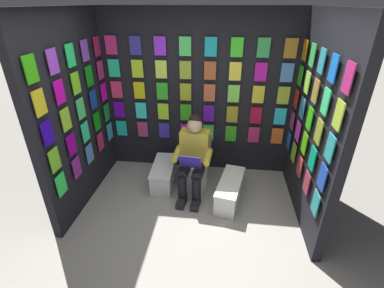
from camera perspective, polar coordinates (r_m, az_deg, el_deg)
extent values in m
plane|color=#9E998E|center=(3.40, -2.32, -20.89)|extent=(30.00, 30.00, 0.00)
cube|color=black|center=(4.31, 1.24, 10.02)|extent=(2.98, 0.10, 2.49)
cube|color=#19CAC2|center=(4.72, -14.34, 3.17)|extent=(0.17, 0.01, 0.26)
cube|color=#A53774|center=(4.61, -10.14, 3.00)|extent=(0.17, 0.01, 0.26)
cube|color=#3527AC|center=(4.52, -5.76, 2.81)|extent=(0.17, 0.01, 0.26)
cube|color=#CC11F1|center=(4.46, -1.24, 2.60)|extent=(0.17, 0.01, 0.26)
cube|color=#51C340|center=(4.43, 3.37, 2.37)|extent=(0.17, 0.01, 0.26)
cube|color=#309C18|center=(4.42, 8.02, 2.11)|extent=(0.17, 0.01, 0.26)
cube|color=#AC2257|center=(4.45, 12.65, 1.85)|extent=(0.17, 0.01, 0.26)
cube|color=orange|center=(4.51, 17.19, 1.58)|extent=(0.17, 0.01, 0.26)
cube|color=#5C0BBF|center=(4.60, -14.81, 6.89)|extent=(0.17, 0.01, 0.26)
cube|color=#2FF0E3|center=(4.48, -10.49, 6.82)|extent=(0.17, 0.01, 0.26)
cube|color=#A8EC26|center=(4.39, -5.96, 6.70)|extent=(0.17, 0.01, 0.26)
cube|color=#2CA312|center=(4.33, -1.28, 6.54)|extent=(0.17, 0.01, 0.26)
cube|color=#5812AF|center=(4.30, 3.49, 6.33)|extent=(0.17, 0.01, 0.26)
cube|color=olive|center=(4.30, 8.31, 6.07)|extent=(0.17, 0.01, 0.26)
cube|color=#A70C2E|center=(4.32, 13.09, 5.77)|extent=(0.17, 0.01, 0.26)
cube|color=#24CFE4|center=(4.38, 17.77, 5.44)|extent=(0.17, 0.01, 0.26)
cube|color=#DA305F|center=(4.50, -15.31, 10.80)|extent=(0.17, 0.01, 0.26)
cube|color=yellow|center=(4.38, -10.85, 10.83)|extent=(0.17, 0.01, 0.26)
cube|color=green|center=(4.29, -6.18, 10.80)|extent=(0.17, 0.01, 0.26)
cube|color=#9DA51D|center=(4.23, -1.33, 10.70)|extent=(0.17, 0.01, 0.26)
cube|color=#C95732|center=(4.19, 3.62, 10.51)|extent=(0.17, 0.01, 0.26)
cube|color=#79DA45|center=(4.19, 8.61, 10.25)|extent=(0.17, 0.01, 0.26)
cube|color=yellow|center=(4.22, 13.56, 9.91)|extent=(0.17, 0.01, 0.26)
cube|color=#9FBF33|center=(4.28, 18.40, 9.51)|extent=(0.17, 0.01, 0.26)
cube|color=#20DA92|center=(4.42, -15.84, 14.86)|extent=(0.17, 0.01, 0.26)
cube|color=#B5E126|center=(4.30, -11.24, 15.02)|extent=(0.17, 0.01, 0.26)
cube|color=#C3EE46|center=(4.21, -6.41, 15.08)|extent=(0.17, 0.01, 0.26)
cube|color=#8EA42E|center=(4.14, -1.38, 15.05)|extent=(0.17, 0.01, 0.26)
cube|color=#A84E25|center=(4.11, 3.76, 14.89)|extent=(0.17, 0.01, 0.26)
cube|color=yellow|center=(4.11, 8.94, 14.62)|extent=(0.17, 0.01, 0.26)
cube|color=#BE12A4|center=(4.13, 14.07, 14.24)|extent=(0.17, 0.01, 0.26)
cube|color=#4A82D6|center=(4.19, 19.07, 13.76)|extent=(0.17, 0.01, 0.26)
cube|color=#C42872|center=(4.37, -16.41, 19.04)|extent=(0.17, 0.01, 0.26)
cube|color=navy|center=(4.25, -11.67, 19.33)|extent=(0.17, 0.01, 0.26)
cube|color=#852AE7|center=(4.15, -6.65, 19.51)|extent=(0.17, 0.01, 0.26)
cube|color=#46D558|center=(4.09, -1.44, 19.54)|extent=(0.17, 0.01, 0.26)
cube|color=#17A0B2|center=(4.05, 3.91, 19.42)|extent=(0.17, 0.01, 0.26)
cube|color=#39D523|center=(4.05, 9.29, 19.15)|extent=(0.17, 0.01, 0.26)
cube|color=green|center=(4.08, 14.61, 18.71)|extent=(0.17, 0.01, 0.26)
cube|color=#A07122|center=(4.14, 19.79, 18.15)|extent=(0.17, 0.01, 0.26)
cube|color=black|center=(3.56, 24.26, 3.70)|extent=(0.10, 1.82, 2.49)
cube|color=#1454AD|center=(4.41, 19.36, 0.67)|extent=(0.01, 0.17, 0.26)
cube|color=#84BB22|center=(4.10, 20.28, -1.62)|extent=(0.01, 0.17, 0.26)
cube|color=#BD373B|center=(3.79, 21.36, -4.30)|extent=(0.01, 0.17, 0.26)
cube|color=#942D3E|center=(3.49, 22.64, -7.43)|extent=(0.01, 0.17, 0.26)
cube|color=teal|center=(3.21, 24.18, -11.12)|extent=(0.01, 0.17, 0.26)
cube|color=#8C2B61|center=(4.28, 20.03, 4.59)|extent=(0.01, 0.17, 0.26)
cube|color=#EC36D0|center=(3.96, 21.04, 2.53)|extent=(0.01, 0.17, 0.26)
cube|color=#43A40A|center=(3.64, 22.23, 0.12)|extent=(0.01, 0.17, 0.26)
cube|color=#0A9A6A|center=(3.33, 23.65, -2.76)|extent=(0.01, 0.17, 0.26)
cube|color=#1E44AD|center=(3.03, 25.36, -6.21)|extent=(0.01, 0.17, 0.26)
cube|color=#A41E16|center=(4.18, 20.75, 8.73)|extent=(0.01, 0.17, 0.26)
cube|color=teal|center=(3.84, 21.86, 6.97)|extent=(0.01, 0.17, 0.26)
cube|color=#29B212|center=(3.51, 23.17, 4.88)|extent=(0.01, 0.17, 0.26)
cube|color=olive|center=(3.19, 24.74, 2.35)|extent=(0.01, 0.17, 0.26)
cube|color=teal|center=(2.88, 26.64, -0.73)|extent=(0.01, 0.17, 0.26)
cube|color=#239714|center=(4.09, 21.52, 13.06)|extent=(0.01, 0.17, 0.26)
cube|color=#9BE73E|center=(3.75, 22.73, 11.65)|extent=(0.01, 0.17, 0.26)
cube|color=olive|center=(3.41, 24.18, 9.96)|extent=(0.01, 0.17, 0.26)
cube|color=#34D378|center=(3.08, 25.93, 7.88)|extent=(0.01, 0.17, 0.26)
cube|color=#9EBB34|center=(2.75, 28.06, 5.30)|extent=(0.01, 0.17, 0.26)
cube|color=#B2780D|center=(4.04, 22.34, 17.54)|extent=(0.01, 0.17, 0.26)
cube|color=green|center=(3.69, 23.68, 16.52)|extent=(0.01, 0.17, 0.26)
cube|color=teal|center=(3.34, 25.28, 15.29)|extent=(0.01, 0.17, 0.26)
cube|color=blue|center=(3.00, 27.22, 13.76)|extent=(0.01, 0.17, 0.26)
cube|color=#A92367|center=(2.67, 29.62, 11.81)|extent=(0.01, 0.17, 0.26)
cube|color=black|center=(3.88, -22.93, 5.80)|extent=(0.10, 1.82, 2.49)
cube|color=#2AE54B|center=(3.54, -25.42, -7.56)|extent=(0.01, 0.17, 0.26)
cube|color=#8F238F|center=(3.80, -22.73, -4.50)|extent=(0.01, 0.17, 0.26)
cube|color=#4E88E0|center=(4.07, -20.41, -1.84)|extent=(0.01, 0.17, 0.26)
cube|color=#C92860|center=(4.36, -18.39, 0.49)|extent=(0.01, 0.17, 0.26)
cube|color=#43A9CD|center=(4.66, -16.63, 2.52)|extent=(0.01, 0.17, 0.26)
cube|color=#68C224|center=(3.38, -26.52, -2.96)|extent=(0.01, 0.17, 0.26)
cube|color=#8F089A|center=(3.65, -23.64, -0.11)|extent=(0.01, 0.17, 0.26)
cube|color=#2BE29A|center=(3.93, -21.18, 2.34)|extent=(0.01, 0.17, 0.26)
cube|color=#10960F|center=(4.23, -19.04, 4.45)|extent=(0.01, 0.17, 0.26)
cube|color=#1A9337|center=(4.54, -17.18, 6.28)|extent=(0.01, 0.17, 0.26)
cube|color=#280BAE|center=(3.24, -27.71, 2.06)|extent=(0.01, 0.17, 0.26)
cube|color=#8ECF2C|center=(3.52, -24.63, 4.63)|extent=(0.01, 0.17, 0.26)
cube|color=#48D375|center=(3.81, -22.00, 6.80)|extent=(0.01, 0.17, 0.26)
cube|color=#123BA3|center=(4.12, -19.74, 8.65)|extent=(0.01, 0.17, 0.26)
cube|color=#D40CCA|center=(4.43, -17.77, 10.22)|extent=(0.01, 0.17, 0.26)
cube|color=gold|center=(3.13, -29.01, 7.48)|extent=(0.01, 0.17, 0.26)
cube|color=#D80CB9|center=(3.42, -25.70, 9.69)|extent=(0.01, 0.17, 0.26)
cube|color=#75E322|center=(3.72, -22.89, 11.51)|extent=(0.01, 0.17, 0.26)
cube|color=#119016|center=(4.03, -20.48, 13.04)|extent=(0.01, 0.17, 0.26)
cube|color=#C02170|center=(4.36, -18.40, 14.33)|extent=(0.01, 0.17, 0.26)
cube|color=#33AE13|center=(3.05, -30.42, 13.23)|extent=(0.01, 0.17, 0.26)
cube|color=#9A3FD9|center=(3.35, -26.87, 14.99)|extent=(0.01, 0.17, 0.26)
cube|color=#23E26A|center=(3.66, -23.85, 16.42)|extent=(0.01, 0.17, 0.26)
cube|color=purple|center=(3.98, -21.28, 17.59)|extent=(0.01, 0.17, 0.26)
cube|color=#9F1C59|center=(4.30, -19.07, 18.56)|extent=(0.01, 0.17, 0.26)
cylinder|color=white|center=(4.20, 0.61, -6.38)|extent=(0.38, 0.38, 0.40)
cylinder|color=white|center=(4.08, 0.63, -3.90)|extent=(0.41, 0.41, 0.02)
cube|color=white|center=(4.22, 1.34, -0.16)|extent=(0.39, 0.21, 0.36)
cylinder|color=white|center=(4.14, 1.10, -0.72)|extent=(0.39, 0.10, 0.39)
cube|color=gold|center=(3.92, 0.60, -0.74)|extent=(0.42, 0.26, 0.52)
sphere|color=tan|center=(3.74, 0.54, 3.84)|extent=(0.21, 0.21, 0.21)
sphere|color=black|center=(3.74, 0.63, 4.98)|extent=(0.17, 0.17, 0.17)
cylinder|color=black|center=(3.86, 1.45, -5.46)|extent=(0.19, 0.41, 0.15)
cylinder|color=black|center=(3.90, -1.45, -5.13)|extent=(0.19, 0.41, 0.15)
cylinder|color=black|center=(3.85, 0.91, -9.73)|extent=(0.12, 0.12, 0.42)
cylinder|color=black|center=(3.88, -2.03, -9.36)|extent=(0.12, 0.12, 0.42)
cube|color=black|center=(3.90, 0.72, -12.20)|extent=(0.13, 0.27, 0.09)
cube|color=black|center=(3.94, -2.20, -11.81)|extent=(0.13, 0.27, 0.09)
cylinder|color=gold|center=(3.75, 3.36, -2.68)|extent=(0.11, 0.32, 0.13)
cylinder|color=gold|center=(3.83, -3.17, -2.00)|extent=(0.11, 0.32, 0.13)
cube|color=#2C229F|center=(3.65, -0.46, -3.77)|extent=(0.31, 0.16, 0.23)
cube|color=silver|center=(4.30, -5.87, -6.35)|extent=(0.33, 0.73, 0.30)
cube|color=white|center=(4.21, -5.98, -4.46)|extent=(0.35, 0.76, 0.03)
cube|color=white|center=(3.97, 7.82, -9.70)|extent=(0.42, 0.83, 0.31)
cube|color=white|center=(3.87, 7.98, -7.71)|extent=(0.45, 0.86, 0.03)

